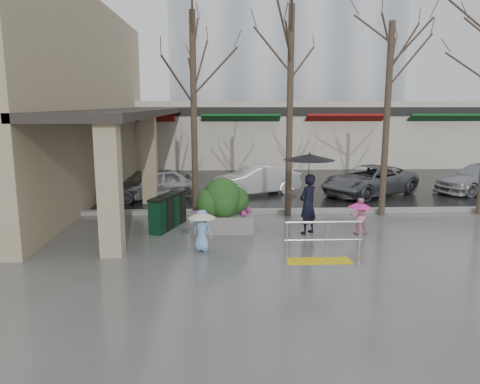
{
  "coord_description": "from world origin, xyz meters",
  "views": [
    {
      "loc": [
        -1.07,
        -12.17,
        3.84
      ],
      "look_at": [
        -0.56,
        1.24,
        1.3
      ],
      "focal_mm": 35.0,
      "sensor_mm": 36.0,
      "label": 1
    }
  ],
  "objects": [
    {
      "name": "child_pink",
      "position": [
        3.0,
        1.24,
        0.64
      ],
      "size": [
        0.68,
        0.68,
        1.1
      ],
      "rotation": [
        0.0,
        0.0,
        3.05
      ],
      "color": "pink",
      "rests_on": "ground"
    },
    {
      "name": "news_boxes",
      "position": [
        -2.77,
        2.15,
        0.53
      ],
      "size": [
        1.03,
        1.94,
        1.06
      ],
      "rotation": [
        0.0,
        0.0,
        -0.34
      ],
      "color": "#0B331C",
      "rests_on": "ground"
    },
    {
      "name": "handrail",
      "position": [
        1.36,
        -1.2,
        0.38
      ],
      "size": [
        1.9,
        0.5,
        1.03
      ],
      "color": "yellow",
      "rests_on": "ground"
    },
    {
      "name": "planter",
      "position": [
        -1.07,
        1.71,
        0.79
      ],
      "size": [
        1.94,
        1.12,
        1.66
      ],
      "rotation": [
        0.0,
        0.0,
        -0.05
      ],
      "color": "slate",
      "rests_on": "ground"
    },
    {
      "name": "pillar_back",
      "position": [
        -3.9,
        6.0,
        1.75
      ],
      "size": [
        0.55,
        0.55,
        3.5
      ],
      "primitive_type": "cube",
      "color": "tan",
      "rests_on": "ground"
    },
    {
      "name": "car_b",
      "position": [
        0.36,
        7.58,
        0.63
      ],
      "size": [
        4.04,
        2.69,
        1.26
      ],
      "primitive_type": "imported",
      "rotation": [
        0.0,
        0.0,
        -1.18
      ],
      "color": "white",
      "rests_on": "ground"
    },
    {
      "name": "tree_west",
      "position": [
        -2.0,
        3.6,
        5.08
      ],
      "size": [
        3.2,
        3.2,
        6.8
      ],
      "color": "#382B21",
      "rests_on": "ground"
    },
    {
      "name": "woman",
      "position": [
        1.47,
        1.33,
        1.54
      ],
      "size": [
        1.53,
        1.53,
        2.45
      ],
      "rotation": [
        0.0,
        0.0,
        3.86
      ],
      "color": "black",
      "rests_on": "ground"
    },
    {
      "name": "car_c",
      "position": [
        5.18,
        7.24,
        0.63
      ],
      "size": [
        4.94,
        4.23,
        1.26
      ],
      "primitive_type": "imported",
      "rotation": [
        0.0,
        0.0,
        -0.99
      ],
      "color": "#5A5C62",
      "rests_on": "ground"
    },
    {
      "name": "storefront_row",
      "position": [
        2.0,
        17.97,
        2.01
      ],
      "size": [
        34.0,
        6.74,
        4.0
      ],
      "color": "beige",
      "rests_on": "ground"
    },
    {
      "name": "pillar_front",
      "position": [
        -3.9,
        -0.5,
        1.75
      ],
      "size": [
        0.55,
        0.55,
        3.5
      ],
      "primitive_type": "cube",
      "color": "tan",
      "rests_on": "ground"
    },
    {
      "name": "ground",
      "position": [
        0.0,
        0.0,
        0.0
      ],
      "size": [
        120.0,
        120.0,
        0.0
      ],
      "primitive_type": "plane",
      "color": "#51514F",
      "rests_on": "ground"
    },
    {
      "name": "street_asphalt",
      "position": [
        0.0,
        22.0,
        0.01
      ],
      "size": [
        120.0,
        36.0,
        0.01
      ],
      "primitive_type": "cube",
      "color": "black",
      "rests_on": "ground"
    },
    {
      "name": "near_building",
      "position": [
        -9.0,
        8.0,
        4.0
      ],
      "size": [
        6.0,
        18.0,
        8.0
      ],
      "primitive_type": "cube",
      "color": "tan",
      "rests_on": "ground"
    },
    {
      "name": "car_a",
      "position": [
        -3.92,
        6.68,
        0.63
      ],
      "size": [
        3.99,
        2.76,
        1.26
      ],
      "primitive_type": "imported",
      "rotation": [
        0.0,
        0.0,
        -1.19
      ],
      "color": "#A9A9AD",
      "rests_on": "ground"
    },
    {
      "name": "child_blue",
      "position": [
        -1.61,
        -0.26,
        0.69
      ],
      "size": [
        0.73,
        0.73,
        1.13
      ],
      "rotation": [
        0.0,
        0.0,
        2.65
      ],
      "color": "#7CA9DC",
      "rests_on": "ground"
    },
    {
      "name": "tree_mideast",
      "position": [
        4.5,
        3.6,
        4.86
      ],
      "size": [
        3.2,
        3.2,
        6.5
      ],
      "color": "#382B21",
      "rests_on": "ground"
    },
    {
      "name": "curb",
      "position": [
        0.0,
        4.0,
        0.07
      ],
      "size": [
        120.0,
        0.3,
        0.15
      ],
      "primitive_type": "cube",
      "color": "gray",
      "rests_on": "ground"
    },
    {
      "name": "tree_midwest",
      "position": [
        1.2,
        3.6,
        5.23
      ],
      "size": [
        3.2,
        3.2,
        7.0
      ],
      "color": "#382B21",
      "rests_on": "ground"
    },
    {
      "name": "office_tower",
      "position": [
        4.0,
        30.0,
        12.5
      ],
      "size": [
        18.0,
        12.0,
        25.0
      ],
      "primitive_type": "cube",
      "color": "#8C99A8",
      "rests_on": "ground"
    },
    {
      "name": "canopy_slab",
      "position": [
        -4.8,
        8.0,
        3.62
      ],
      "size": [
        2.8,
        18.0,
        0.25
      ],
      "primitive_type": "cube",
      "color": "#2D2823",
      "rests_on": "pillar_front"
    }
  ]
}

